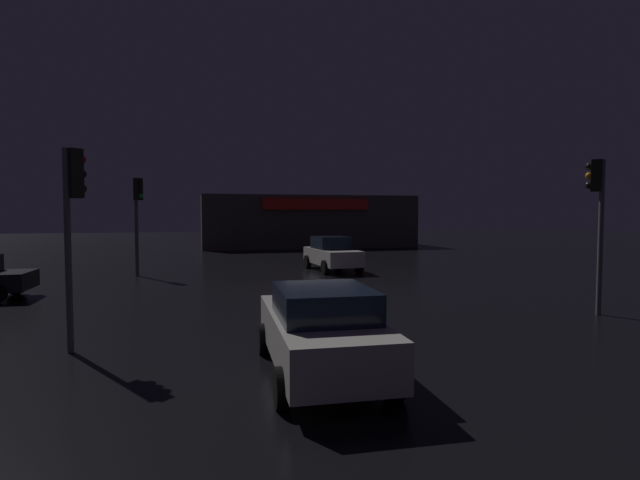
{
  "coord_description": "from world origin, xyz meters",
  "views": [
    {
      "loc": [
        -4.11,
        -16.79,
        2.79
      ],
      "look_at": [
        0.78,
        2.6,
        1.71
      ],
      "focal_mm": 27.32,
      "sensor_mm": 36.0,
      "label": 1
    }
  ],
  "objects_px": {
    "car_near": "(332,254)",
    "traffic_signal_main": "(597,203)",
    "traffic_signal_opposite": "(73,203)",
    "traffic_signal_cross_left": "(138,209)",
    "store_building": "(304,221)",
    "car_far": "(321,329)"
  },
  "relations": [
    {
      "from": "traffic_signal_opposite",
      "to": "traffic_signal_cross_left",
      "type": "xyz_separation_m",
      "value": [
        -0.15,
        12.27,
        0.02
      ]
    },
    {
      "from": "car_far",
      "to": "traffic_signal_cross_left",
      "type": "bearing_deg",
      "value": 107.25
    },
    {
      "from": "store_building",
      "to": "traffic_signal_cross_left",
      "type": "relative_size",
      "value": 4.02
    },
    {
      "from": "traffic_signal_cross_left",
      "to": "car_far",
      "type": "bearing_deg",
      "value": -72.75
    },
    {
      "from": "store_building",
      "to": "traffic_signal_cross_left",
      "type": "bearing_deg",
      "value": -121.66
    },
    {
      "from": "car_near",
      "to": "traffic_signal_cross_left",
      "type": "bearing_deg",
      "value": 179.85
    },
    {
      "from": "traffic_signal_main",
      "to": "traffic_signal_cross_left",
      "type": "xyz_separation_m",
      "value": [
        -13.19,
        11.86,
        -0.06
      ]
    },
    {
      "from": "traffic_signal_cross_left",
      "to": "car_near",
      "type": "relative_size",
      "value": 1.01
    },
    {
      "from": "store_building",
      "to": "car_far",
      "type": "relative_size",
      "value": 4.06
    },
    {
      "from": "store_building",
      "to": "traffic_signal_cross_left",
      "type": "distance_m",
      "value": 22.2
    },
    {
      "from": "store_building",
      "to": "traffic_signal_opposite",
      "type": "distance_m",
      "value": 33.22
    },
    {
      "from": "traffic_signal_cross_left",
      "to": "car_far",
      "type": "height_order",
      "value": "traffic_signal_cross_left"
    },
    {
      "from": "traffic_signal_main",
      "to": "car_near",
      "type": "height_order",
      "value": "traffic_signal_main"
    },
    {
      "from": "car_near",
      "to": "traffic_signal_main",
      "type": "bearing_deg",
      "value": -70.28
    },
    {
      "from": "traffic_signal_main",
      "to": "traffic_signal_opposite",
      "type": "bearing_deg",
      "value": -178.17
    },
    {
      "from": "traffic_signal_opposite",
      "to": "store_building",
      "type": "bearing_deg",
      "value": 69.75
    },
    {
      "from": "car_far",
      "to": "traffic_signal_opposite",
      "type": "bearing_deg",
      "value": 149.82
    },
    {
      "from": "traffic_signal_main",
      "to": "traffic_signal_opposite",
      "type": "relative_size",
      "value": 1.04
    },
    {
      "from": "traffic_signal_main",
      "to": "car_far",
      "type": "height_order",
      "value": "traffic_signal_main"
    },
    {
      "from": "traffic_signal_opposite",
      "to": "car_far",
      "type": "distance_m",
      "value": 5.63
    },
    {
      "from": "traffic_signal_opposite",
      "to": "traffic_signal_cross_left",
      "type": "height_order",
      "value": "traffic_signal_cross_left"
    },
    {
      "from": "traffic_signal_opposite",
      "to": "traffic_signal_cross_left",
      "type": "distance_m",
      "value": 12.28
    }
  ]
}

